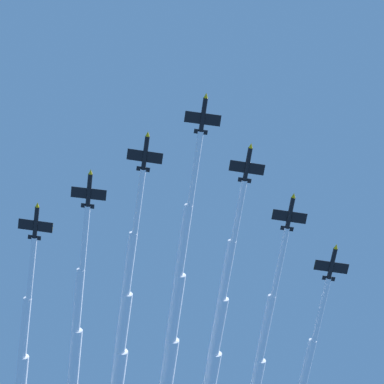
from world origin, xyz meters
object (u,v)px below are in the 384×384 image
object	(u,v)px
jet_lead	(175,316)
jet_port_inner	(218,332)
jet_starboard_inner	(123,330)
jet_starboard_mid	(75,366)

from	to	relation	value
jet_lead	jet_port_inner	bearing A→B (deg)	132.01
jet_starboard_inner	jet_starboard_mid	bearing A→B (deg)	-113.19
jet_lead	jet_starboard_inner	world-z (taller)	jet_lead
jet_lead	jet_starboard_inner	size ratio (longest dim) A/B	1.11
jet_port_inner	jet_starboard_inner	distance (m)	24.26
jet_lead	jet_starboard_inner	xyz separation A→B (m)	(0.08, -13.74, -0.24)
jet_starboard_mid	jet_starboard_inner	bearing A→B (deg)	66.81
jet_port_inner	jet_starboard_mid	xyz separation A→B (m)	(1.72, -37.99, -1.79)
jet_lead	jet_port_inner	xyz separation A→B (m)	(-8.15, 9.05, 0.98)
jet_port_inner	jet_starboard_mid	bearing A→B (deg)	-87.40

